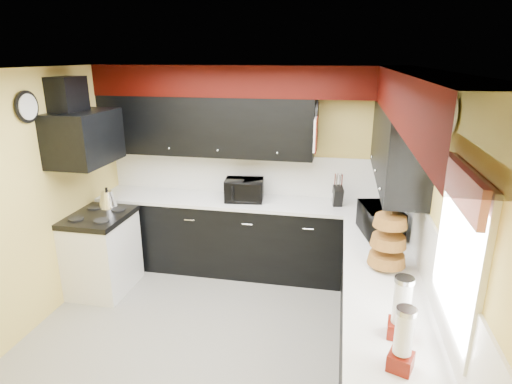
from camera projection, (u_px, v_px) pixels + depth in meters
ground at (210, 344)px, 4.04m from camera, size 3.60×3.60×0.00m
wall_back at (249, 169)px, 5.34m from camera, size 3.60×0.06×2.50m
wall_right at (427, 238)px, 3.32m from camera, size 0.06×3.60×2.50m
wall_left at (21, 207)px, 3.99m from camera, size 0.06×3.60×2.50m
ceiling at (200, 70)px, 3.28m from camera, size 3.60×3.60×0.06m
cab_back at (245, 237)px, 5.30m from camera, size 3.60×0.60×0.90m
cab_right at (381, 344)px, 3.34m from camera, size 0.60×3.00×0.90m
counter_back at (244, 201)px, 5.16m from camera, size 3.62×0.64×0.04m
counter_right at (387, 291)px, 3.20m from camera, size 0.64×3.02×0.04m
splash_back at (249, 174)px, 5.35m from camera, size 3.60×0.02×0.50m
splash_right at (425, 245)px, 3.34m from camera, size 0.02×3.60×0.50m
upper_back at (205, 126)px, 5.10m from camera, size 2.60×0.35×0.70m
upper_right at (398, 145)px, 4.03m from camera, size 0.35×1.80×0.70m
soffit_back at (246, 81)px, 4.84m from camera, size 3.60×0.36×0.35m
soffit_right at (423, 99)px, 2.86m from camera, size 0.36×3.24×0.35m
stove at (103, 255)px, 4.89m from camera, size 0.60×0.75×0.86m
cooktop at (98, 217)px, 4.75m from camera, size 0.62×0.77×0.06m
hood at (84, 138)px, 4.49m from camera, size 0.50×0.78×0.55m
hood_duct at (68, 97)px, 4.38m from camera, size 0.24×0.40×0.40m
window at (459, 253)px, 2.40m from camera, size 0.03×0.86×0.96m
valance at (459, 184)px, 2.28m from camera, size 0.04×0.88×0.20m
pan_top at (317, 113)px, 4.72m from camera, size 0.03×0.22×0.40m
pan_mid at (315, 137)px, 4.68m from camera, size 0.03×0.28×0.46m
pan_low at (317, 136)px, 4.93m from camera, size 0.03×0.24×0.42m
cut_board at (316, 134)px, 4.55m from camera, size 0.03×0.26×0.35m
baskets at (388, 241)px, 3.44m from camera, size 0.27×0.27×0.50m
clock at (27, 107)px, 3.95m from camera, size 0.03×0.30×0.30m
deco_plate at (451, 114)px, 2.70m from camera, size 0.03×0.24×0.24m
toaster_oven at (244, 190)px, 5.10m from camera, size 0.49×0.42×0.26m
microwave at (381, 220)px, 4.13m from camera, size 0.45×0.57×0.28m
utensil_crock at (337, 199)px, 4.97m from camera, size 0.15×0.15×0.14m
knife_block at (338, 196)px, 4.92m from camera, size 0.13×0.16×0.23m
kettle at (107, 199)px, 4.94m from camera, size 0.28×0.28×0.19m
dispenser_a at (401, 310)px, 2.60m from camera, size 0.15×0.15×0.37m
dispenser_b at (403, 342)px, 2.33m from camera, size 0.17×0.17×0.35m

